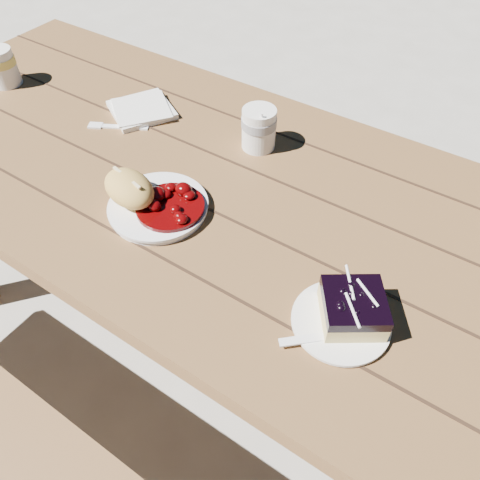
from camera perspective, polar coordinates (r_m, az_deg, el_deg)
The scene contains 12 objects.
ground at distance 1.65m, azimuth -1.39°, elevation -13.33°, with size 60.00×60.00×0.00m, color #AAA59A.
picnic_table at distance 1.17m, azimuth -1.91°, elevation 0.73°, with size 2.00×1.55×0.75m.
main_plate at distance 1.01m, azimuth -9.92°, elevation 3.94°, with size 0.21×0.21×0.02m, color white.
goulash_stew at distance 0.97m, azimuth -8.60°, elevation 4.68°, with size 0.14×0.14×0.04m, color #510203, non-canonical shape.
bread_roll at distance 1.00m, azimuth -13.36°, elevation 6.14°, with size 0.13×0.09×0.07m, color #D7AA52.
dessert_plate at distance 0.83m, azimuth 12.16°, elevation -9.75°, with size 0.16×0.16×0.01m, color white.
blueberry_cake at distance 0.81m, azimuth 13.61°, elevation -8.02°, with size 0.14×0.14×0.06m.
fork_dessert at distance 0.80m, azimuth 9.24°, elevation -11.66°, with size 0.03×0.16×0.01m, color white, non-canonical shape.
coffee_cup at distance 1.14m, azimuth 2.31°, elevation 13.41°, with size 0.08×0.08×0.10m, color white.
napkin_stack at distance 1.32m, azimuth -11.89°, elevation 15.26°, with size 0.15×0.15×0.01m, color white.
fork_table at distance 1.27m, azimuth -13.96°, elevation 13.23°, with size 0.03×0.16×0.01m, color white, non-canonical shape.
second_cup at distance 1.55m, azimuth -27.04°, elevation 18.26°, with size 0.08×0.08×0.10m, color white.
Camera 1 is at (0.47, -0.64, 1.44)m, focal length 35.00 mm.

